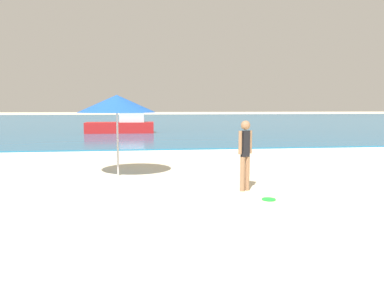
% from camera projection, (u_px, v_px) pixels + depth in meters
% --- Properties ---
extents(ground, '(200.00, 200.00, 0.00)m').
position_uv_depth(ground, '(212.00, 263.00, 4.60)').
color(ground, beige).
extents(water, '(160.00, 60.00, 0.06)m').
position_uv_depth(water, '(151.00, 121.00, 45.71)').
color(water, '#1E6B9E').
rests_on(water, ground).
extents(person_standing, '(0.34, 0.21, 1.57)m').
position_uv_depth(person_standing, '(245.00, 151.00, 8.41)').
color(person_standing, '#936B4C').
rests_on(person_standing, ground).
extents(frisbee, '(0.28, 0.28, 0.03)m').
position_uv_depth(frisbee, '(269.00, 199.00, 7.67)').
color(frisbee, green).
rests_on(frisbee, ground).
extents(boat_near, '(4.48, 1.48, 1.52)m').
position_uv_depth(boat_near, '(123.00, 125.00, 25.30)').
color(boat_near, red).
rests_on(boat_near, water).
extents(beach_umbrella, '(2.08, 2.08, 2.18)m').
position_uv_depth(beach_umbrella, '(117.00, 104.00, 10.14)').
color(beach_umbrella, '#B7B7BC').
rests_on(beach_umbrella, ground).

